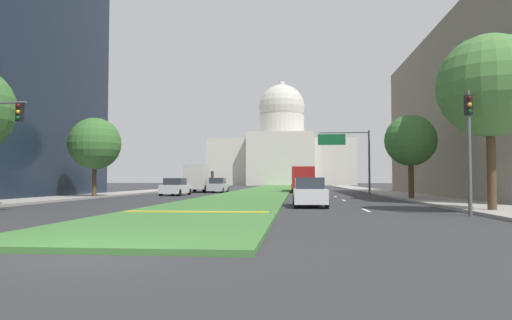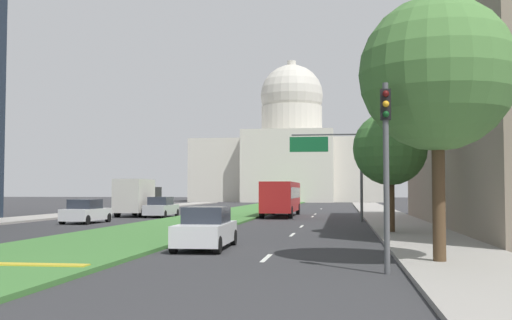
{
  "view_description": "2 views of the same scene",
  "coord_description": "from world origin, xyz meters",
  "px_view_note": "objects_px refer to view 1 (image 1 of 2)",
  "views": [
    {
      "loc": [
        4.23,
        -8.92,
        1.52
      ],
      "look_at": [
        -0.81,
        47.07,
        3.91
      ],
      "focal_mm": 32.12,
      "sensor_mm": 36.0,
      "label": 1
    },
    {
      "loc": [
        10.12,
        -6.28,
        2.26
      ],
      "look_at": [
        2.67,
        46.71,
        4.91
      ],
      "focal_mm": 42.93,
      "sensor_mm": 36.0,
      "label": 2
    }
  ],
  "objects_px": {
    "street_tree_left_mid": "(95,144)",
    "sedan_lead_stopped": "(309,193)",
    "street_tree_right_mid": "(411,141)",
    "box_truck_delivery": "(199,178)",
    "sedan_midblock": "(176,187)",
    "city_bus": "(303,177)",
    "street_tree_right_near": "(490,86)",
    "traffic_light_near_right": "(469,136)",
    "capitol_building": "(282,151)",
    "overhead_guide_sign": "(350,149)",
    "sedan_distant": "(218,186)"
  },
  "relations": [
    {
      "from": "street_tree_left_mid",
      "to": "sedan_lead_stopped",
      "type": "relative_size",
      "value": 1.45
    },
    {
      "from": "street_tree_right_mid",
      "to": "box_truck_delivery",
      "type": "height_order",
      "value": "street_tree_right_mid"
    },
    {
      "from": "street_tree_left_mid",
      "to": "street_tree_right_mid",
      "type": "xyz_separation_m",
      "value": [
        24.9,
        -1.54,
        -0.06
      ]
    },
    {
      "from": "sedan_midblock",
      "to": "city_bus",
      "type": "height_order",
      "value": "city_bus"
    },
    {
      "from": "city_bus",
      "to": "street_tree_right_near",
      "type": "bearing_deg",
      "value": -76.62
    },
    {
      "from": "street_tree_left_mid",
      "to": "city_bus",
      "type": "bearing_deg",
      "value": 48.5
    },
    {
      "from": "street_tree_right_near",
      "to": "city_bus",
      "type": "bearing_deg",
      "value": 103.38
    },
    {
      "from": "traffic_light_near_right",
      "to": "sedan_lead_stopped",
      "type": "height_order",
      "value": "traffic_light_near_right"
    },
    {
      "from": "capitol_building",
      "to": "overhead_guide_sign",
      "type": "bearing_deg",
      "value": -83.1
    },
    {
      "from": "traffic_light_near_right",
      "to": "sedan_lead_stopped",
      "type": "bearing_deg",
      "value": 135.63
    },
    {
      "from": "city_bus",
      "to": "sedan_midblock",
      "type": "bearing_deg",
      "value": -133.04
    },
    {
      "from": "overhead_guide_sign",
      "to": "box_truck_delivery",
      "type": "relative_size",
      "value": 1.02
    },
    {
      "from": "street_tree_right_near",
      "to": "street_tree_left_mid",
      "type": "bearing_deg",
      "value": 150.13
    },
    {
      "from": "street_tree_right_near",
      "to": "sedan_distant",
      "type": "distance_m",
      "value": 36.13
    },
    {
      "from": "capitol_building",
      "to": "sedan_lead_stopped",
      "type": "height_order",
      "value": "capitol_building"
    },
    {
      "from": "overhead_guide_sign",
      "to": "sedan_lead_stopped",
      "type": "relative_size",
      "value": 1.43
    },
    {
      "from": "sedan_midblock",
      "to": "city_bus",
      "type": "bearing_deg",
      "value": 46.96
    },
    {
      "from": "street_tree_left_mid",
      "to": "street_tree_right_near",
      "type": "bearing_deg",
      "value": -29.87
    },
    {
      "from": "traffic_light_near_right",
      "to": "box_truck_delivery",
      "type": "height_order",
      "value": "traffic_light_near_right"
    },
    {
      "from": "capitol_building",
      "to": "sedan_distant",
      "type": "relative_size",
      "value": 8.39
    },
    {
      "from": "capitol_building",
      "to": "sedan_lead_stopped",
      "type": "bearing_deg",
      "value": -87.21
    },
    {
      "from": "overhead_guide_sign",
      "to": "capitol_building",
      "type": "bearing_deg",
      "value": 96.9
    },
    {
      "from": "capitol_building",
      "to": "street_tree_right_near",
      "type": "xyz_separation_m",
      "value": [
        12.99,
        -104.94,
        -3.78
      ]
    },
    {
      "from": "overhead_guide_sign",
      "to": "street_tree_right_mid",
      "type": "distance_m",
      "value": 12.91
    },
    {
      "from": "sedan_lead_stopped",
      "to": "city_bus",
      "type": "distance_m",
      "value": 29.77
    },
    {
      "from": "overhead_guide_sign",
      "to": "street_tree_left_mid",
      "type": "xyz_separation_m",
      "value": [
        -21.92,
        -11.02,
        -0.19
      ]
    },
    {
      "from": "traffic_light_near_right",
      "to": "sedan_midblock",
      "type": "xyz_separation_m",
      "value": [
        -18.58,
        22.99,
        -2.54
      ]
    },
    {
      "from": "street_tree_left_mid",
      "to": "sedan_distant",
      "type": "height_order",
      "value": "street_tree_left_mid"
    },
    {
      "from": "street_tree_left_mid",
      "to": "sedan_lead_stopped",
      "type": "distance_m",
      "value": 20.39
    },
    {
      "from": "street_tree_right_near",
      "to": "sedan_distant",
      "type": "height_order",
      "value": "street_tree_right_near"
    },
    {
      "from": "overhead_guide_sign",
      "to": "sedan_distant",
      "type": "distance_m",
      "value": 16.0
    },
    {
      "from": "capitol_building",
      "to": "street_tree_left_mid",
      "type": "bearing_deg",
      "value": -97.76
    },
    {
      "from": "traffic_light_near_right",
      "to": "city_bus",
      "type": "height_order",
      "value": "traffic_light_near_right"
    },
    {
      "from": "traffic_light_near_right",
      "to": "overhead_guide_sign",
      "type": "relative_size",
      "value": 0.8
    },
    {
      "from": "traffic_light_near_right",
      "to": "sedan_midblock",
      "type": "relative_size",
      "value": 1.22
    },
    {
      "from": "box_truck_delivery",
      "to": "city_bus",
      "type": "relative_size",
      "value": 0.58
    },
    {
      "from": "street_tree_right_near",
      "to": "sedan_lead_stopped",
      "type": "relative_size",
      "value": 1.79
    },
    {
      "from": "street_tree_left_mid",
      "to": "sedan_midblock",
      "type": "distance_m",
      "value": 8.97
    },
    {
      "from": "street_tree_right_mid",
      "to": "sedan_distant",
      "type": "xyz_separation_m",
      "value": [
        -17.54,
        17.97,
        -3.58
      ]
    },
    {
      "from": "traffic_light_near_right",
      "to": "box_truck_delivery",
      "type": "xyz_separation_m",
      "value": [
        -18.71,
        34.02,
        -1.64
      ]
    },
    {
      "from": "street_tree_right_near",
      "to": "street_tree_left_mid",
      "type": "distance_m",
      "value": 29.22
    },
    {
      "from": "sedan_lead_stopped",
      "to": "box_truck_delivery",
      "type": "bearing_deg",
      "value": 113.91
    },
    {
      "from": "sedan_midblock",
      "to": "traffic_light_near_right",
      "type": "bearing_deg",
      "value": -51.06
    },
    {
      "from": "sedan_lead_stopped",
      "to": "sedan_midblock",
      "type": "relative_size",
      "value": 1.07
    },
    {
      "from": "box_truck_delivery",
      "to": "sedan_lead_stopped",
      "type": "bearing_deg",
      "value": -66.09
    },
    {
      "from": "overhead_guide_sign",
      "to": "box_truck_delivery",
      "type": "distance_m",
      "value": 18.42
    },
    {
      "from": "street_tree_left_mid",
      "to": "street_tree_right_mid",
      "type": "bearing_deg",
      "value": -3.54
    },
    {
      "from": "sedan_midblock",
      "to": "street_tree_right_mid",
      "type": "bearing_deg",
      "value": -21.91
    },
    {
      "from": "overhead_guide_sign",
      "to": "sedan_distant",
      "type": "relative_size",
      "value": 1.4
    },
    {
      "from": "street_tree_left_mid",
      "to": "sedan_lead_stopped",
      "type": "height_order",
      "value": "street_tree_left_mid"
    }
  ]
}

